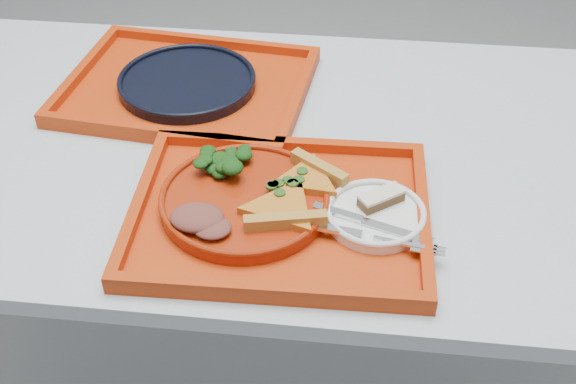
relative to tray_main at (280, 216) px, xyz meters
The scene contains 13 objects.
table 0.21m from the tray_main, 99.72° to the left, with size 1.60×0.80×0.75m.
tray_main is the anchor object (origin of this frame).
tray_far 0.40m from the tray_main, 122.69° to the left, with size 0.45×0.35×0.01m, color #B73009.
dinner_plate 0.06m from the tray_main, 169.70° to the left, with size 0.26×0.26×0.02m, color #97230A.
side_plate 0.15m from the tray_main, ahead, with size 0.15×0.15×0.01m, color white.
navy_plate 0.40m from the tray_main, 122.69° to the left, with size 0.26×0.26×0.02m, color black.
pizza_slice_a 0.04m from the tray_main, 62.73° to the right, with size 0.14×0.12×0.02m, color orange, non-canonical shape.
pizza_slice_b 0.08m from the tray_main, 57.83° to the left, with size 0.12×0.10×0.02m, color orange, non-canonical shape.
salad_heap 0.14m from the tray_main, 140.80° to the left, with size 0.08×0.07×0.04m, color black.
meat_portion 0.13m from the tray_main, 153.48° to the right, with size 0.08×0.06×0.02m, color brown.
dessert_bar 0.16m from the tray_main, ahead, with size 0.07×0.06×0.02m.
knife 0.14m from the tray_main, 10.59° to the right, with size 0.18×0.02×0.01m, color silver.
fork 0.15m from the tray_main, 21.66° to the right, with size 0.18×0.02×0.01m, color silver.
Camera 1 is at (0.14, -1.01, 1.49)m, focal length 45.00 mm.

